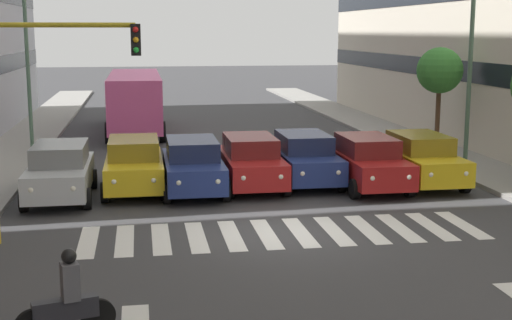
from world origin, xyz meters
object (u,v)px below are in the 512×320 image
object	(u,v)px
street_tree_1	(440,71)
bus_behind_traffic	(135,96)
car_3	(251,161)
motorcycle_with_rider	(67,302)
traffic_light_gantry	(33,95)
car_5	(134,164)
car_6	(60,171)
street_lamp_left	(459,49)
car_4	(193,165)
street_lamp_right	(42,47)
car_0	(421,159)
car_2	(304,158)
car_1	(368,162)

from	to	relation	value
street_tree_1	bus_behind_traffic	bearing A→B (deg)	-35.07
car_3	motorcycle_with_rider	bearing A→B (deg)	66.39
bus_behind_traffic	traffic_light_gantry	xyz separation A→B (m)	(2.29, 19.37, 1.79)
car_5	car_6	bearing A→B (deg)	18.62
car_3	traffic_light_gantry	size ratio (longest dim) A/B	0.81
traffic_light_gantry	street_lamp_left	distance (m)	15.24
car_4	street_lamp_right	bearing A→B (deg)	-56.16
car_4	motorcycle_with_rider	distance (m)	11.23
bus_behind_traffic	motorcycle_with_rider	distance (m)	25.32
car_0	bus_behind_traffic	world-z (taller)	bus_behind_traffic
car_3	street_tree_1	bearing A→B (deg)	-149.39
car_3	bus_behind_traffic	distance (m)	14.60
street_tree_1	car_3	bearing A→B (deg)	30.61
car_4	street_lamp_right	distance (m)	10.67
street_lamp_right	car_5	bearing A→B (deg)	115.28
street_lamp_left	street_tree_1	world-z (taller)	street_lamp_left
bus_behind_traffic	motorcycle_with_rider	xyz separation A→B (m)	(1.07, 25.27, -1.21)
car_0	bus_behind_traffic	distance (m)	17.42
street_tree_1	car_2	bearing A→B (deg)	35.11
bus_behind_traffic	motorcycle_with_rider	size ratio (longest dim) A/B	6.30
car_0	street_lamp_right	distance (m)	16.17
car_3	bus_behind_traffic	world-z (taller)	bus_behind_traffic
car_3	bus_behind_traffic	xyz separation A→B (m)	(3.83, -14.05, 0.97)
car_3	street_lamp_right	size ratio (longest dim) A/B	0.63
car_2	street_lamp_left	bearing A→B (deg)	-172.67
car_6	car_5	bearing A→B (deg)	-161.38
car_6	motorcycle_with_rider	size ratio (longest dim) A/B	2.66
car_2	car_4	xyz separation A→B (m)	(3.87, 0.74, 0.00)
street_lamp_right	street_tree_1	size ratio (longest dim) A/B	1.60
motorcycle_with_rider	street_lamp_right	bearing A→B (deg)	-82.13
motorcycle_with_rider	car_2	bearing A→B (deg)	-120.46
bus_behind_traffic	street_lamp_left	bearing A→B (deg)	131.62
street_tree_1	traffic_light_gantry	bearing A→B (deg)	35.19
car_4	car_6	world-z (taller)	same
car_0	car_6	distance (m)	11.87
car_5	bus_behind_traffic	size ratio (longest dim) A/B	0.42
street_lamp_right	car_4	bearing A→B (deg)	123.84
car_6	street_lamp_right	xyz separation A→B (m)	(1.47, -8.64, 3.61)
car_2	traffic_light_gantry	size ratio (longest dim) A/B	0.81
car_1	car_2	world-z (taller)	same
bus_behind_traffic	traffic_light_gantry	bearing A→B (deg)	83.25
car_6	street_lamp_left	world-z (taller)	street_lamp_left
car_2	car_3	world-z (taller)	same
street_tree_1	motorcycle_with_rider	bearing A→B (deg)	50.18
bus_behind_traffic	car_0	bearing A→B (deg)	123.55
car_3	car_0	bearing A→B (deg)	175.64
car_2	car_3	size ratio (longest dim) A/B	1.00
car_4	car_1	bearing A→B (deg)	177.07
street_tree_1	car_0	bearing A→B (deg)	61.93
car_4	car_3	bearing A→B (deg)	-169.07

